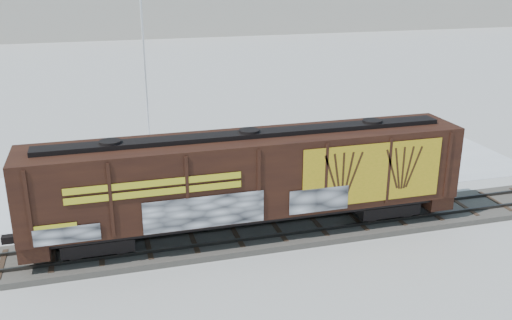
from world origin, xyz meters
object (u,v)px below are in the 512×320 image
object	(u,v)px
flagpole	(148,85)
car_white	(162,174)
car_silver	(192,172)
car_dark	(366,160)
hopper_railcar	(250,177)

from	to	relation	value
flagpole	car_white	size ratio (longest dim) A/B	2.79
flagpole	car_white	xyz separation A→B (m)	(-0.06, -6.43, -3.85)
flagpole	car_white	distance (m)	7.49
flagpole	car_white	world-z (taller)	flagpole
car_silver	car_white	distance (m)	1.68
car_dark	car_silver	bearing A→B (deg)	83.81
hopper_railcar	flagpole	size ratio (longest dim) A/B	1.60
flagpole	car_white	bearing A→B (deg)	-90.52
car_dark	car_white	bearing A→B (deg)	83.09
flagpole	car_dark	distance (m)	14.72
car_silver	car_dark	xyz separation A→B (m)	(10.62, -0.53, -0.14)
flagpole	car_silver	size ratio (longest dim) A/B	2.67
flagpole	car_silver	world-z (taller)	flagpole
hopper_railcar	flagpole	distance (m)	14.45
car_dark	hopper_railcar	bearing A→B (deg)	123.26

